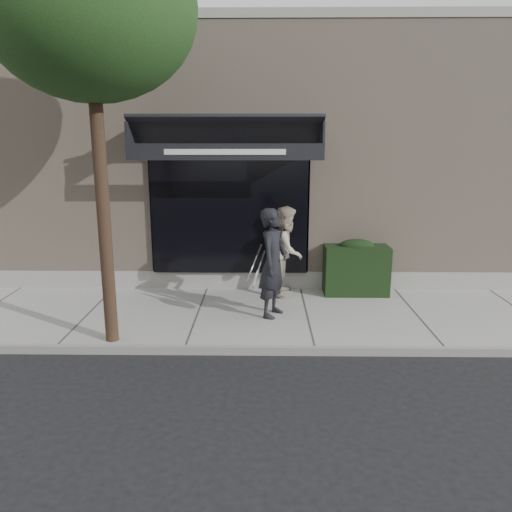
{
  "coord_description": "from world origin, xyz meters",
  "views": [
    {
      "loc": [
        -0.8,
        -8.68,
        3.26
      ],
      "look_at": [
        -0.94,
        0.6,
        1.05
      ],
      "focal_mm": 35.0,
      "sensor_mm": 36.0,
      "label": 1
    }
  ],
  "objects_px": {
    "hedge": "(356,268)",
    "pedestrian_front": "(273,263)",
    "street_tree": "(89,9)",
    "pedestrian_back": "(287,251)"
  },
  "relations": [
    {
      "from": "hedge",
      "to": "street_tree",
      "type": "relative_size",
      "value": 0.21
    },
    {
      "from": "hedge",
      "to": "street_tree",
      "type": "distance_m",
      "value": 6.61
    },
    {
      "from": "street_tree",
      "to": "pedestrian_back",
      "type": "distance_m",
      "value": 5.49
    },
    {
      "from": "pedestrian_front",
      "to": "pedestrian_back",
      "type": "bearing_deg",
      "value": 77.1
    },
    {
      "from": "pedestrian_front",
      "to": "hedge",
      "type": "bearing_deg",
      "value": 38.43
    },
    {
      "from": "street_tree",
      "to": "pedestrian_front",
      "type": "xyz_separation_m",
      "value": [
        2.57,
        1.18,
        -3.88
      ]
    },
    {
      "from": "hedge",
      "to": "pedestrian_front",
      "type": "distance_m",
      "value": 2.25
    },
    {
      "from": "pedestrian_front",
      "to": "pedestrian_back",
      "type": "relative_size",
      "value": 1.08
    },
    {
      "from": "hedge",
      "to": "pedestrian_back",
      "type": "height_order",
      "value": "pedestrian_back"
    },
    {
      "from": "street_tree",
      "to": "hedge",
      "type": "bearing_deg",
      "value": 30.67
    }
  ]
}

